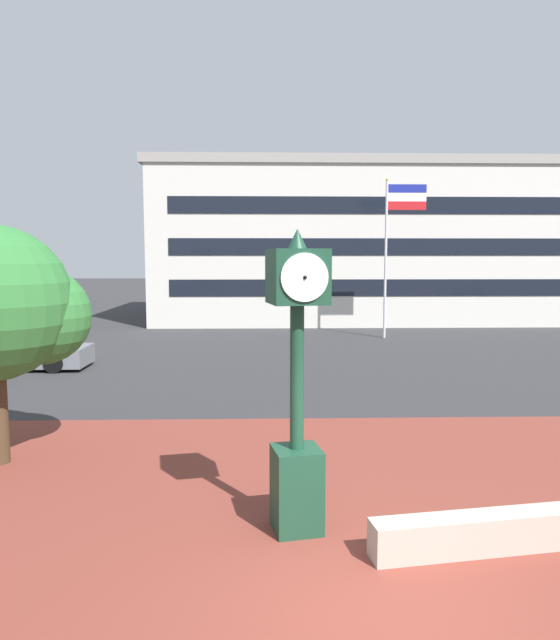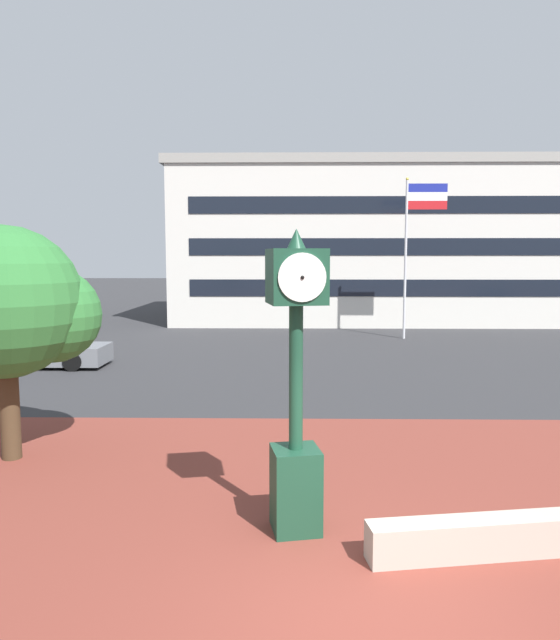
{
  "view_description": "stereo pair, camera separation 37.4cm",
  "coord_description": "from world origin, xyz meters",
  "px_view_note": "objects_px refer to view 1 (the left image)",
  "views": [
    {
      "loc": [
        -1.35,
        -5.84,
        3.82
      ],
      "look_at": [
        -1.12,
        2.3,
        2.94
      ],
      "focal_mm": 32.69,
      "sensor_mm": 36.0,
      "label": 1
    },
    {
      "loc": [
        -0.98,
        -5.84,
        3.82
      ],
      "look_at": [
        -1.12,
        2.3,
        2.94
      ],
      "focal_mm": 32.69,
      "sensor_mm": 36.0,
      "label": 2
    }
  ],
  "objects_px": {
    "street_clock": "(297,389)",
    "civic_building": "(362,244)",
    "flagpole_primary": "(392,239)",
    "plaza_tree": "(3,307)",
    "car_street_near": "(22,352)"
  },
  "relations": [
    {
      "from": "street_clock",
      "to": "civic_building",
      "type": "height_order",
      "value": "civic_building"
    },
    {
      "from": "plaza_tree",
      "to": "flagpole_primary",
      "type": "relative_size",
      "value": 0.59
    },
    {
      "from": "street_clock",
      "to": "plaza_tree",
      "type": "relative_size",
      "value": 0.95
    },
    {
      "from": "flagpole_primary",
      "to": "civic_building",
      "type": "height_order",
      "value": "civic_building"
    },
    {
      "from": "plaza_tree",
      "to": "civic_building",
      "type": "distance_m",
      "value": 28.64
    },
    {
      "from": "street_clock",
      "to": "civic_building",
      "type": "bearing_deg",
      "value": 67.96
    },
    {
      "from": "street_clock",
      "to": "civic_building",
      "type": "xyz_separation_m",
      "value": [
        5.78,
        29.31,
        2.6
      ]
    },
    {
      "from": "car_street_near",
      "to": "civic_building",
      "type": "height_order",
      "value": "civic_building"
    },
    {
      "from": "car_street_near",
      "to": "flagpole_primary",
      "type": "relative_size",
      "value": 0.61
    },
    {
      "from": "street_clock",
      "to": "plaza_tree",
      "type": "bearing_deg",
      "value": 139.91
    },
    {
      "from": "car_street_near",
      "to": "civic_building",
      "type": "xyz_separation_m",
      "value": [
        14.54,
        17.15,
        4.05
      ]
    },
    {
      "from": "street_clock",
      "to": "flagpole_primary",
      "type": "distance_m",
      "value": 20.39
    },
    {
      "from": "street_clock",
      "to": "civic_building",
      "type": "distance_m",
      "value": 29.98
    },
    {
      "from": "street_clock",
      "to": "car_street_near",
      "type": "xyz_separation_m",
      "value": [
        -8.76,
        12.16,
        -1.45
      ]
    },
    {
      "from": "flagpole_primary",
      "to": "plaza_tree",
      "type": "bearing_deg",
      "value": -123.18
    }
  ]
}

